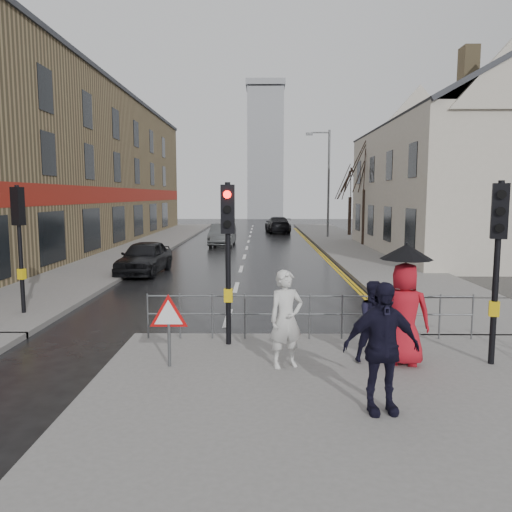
{
  "coord_description": "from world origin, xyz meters",
  "views": [
    {
      "loc": [
        0.88,
        -10.07,
        3.27
      ],
      "look_at": [
        0.73,
        5.15,
        1.42
      ],
      "focal_mm": 35.0,
      "sensor_mm": 36.0,
      "label": 1
    }
  ],
  "objects_px": {
    "pedestrian_d": "(381,348)",
    "car_parked": "(144,257)",
    "pedestrian_b": "(375,322)",
    "pedestrian_with_umbrella": "(405,302)",
    "car_mid": "(223,235)",
    "pedestrian_a": "(286,319)"
  },
  "relations": [
    {
      "from": "pedestrian_d",
      "to": "pedestrian_with_umbrella",
      "type": "bearing_deg",
      "value": 59.58
    },
    {
      "from": "pedestrian_d",
      "to": "pedestrian_a",
      "type": "bearing_deg",
      "value": 117.12
    },
    {
      "from": "pedestrian_a",
      "to": "pedestrian_b",
      "type": "relative_size",
      "value": 1.16
    },
    {
      "from": "pedestrian_a",
      "to": "pedestrian_d",
      "type": "bearing_deg",
      "value": -77.94
    },
    {
      "from": "pedestrian_b",
      "to": "car_parked",
      "type": "bearing_deg",
      "value": 107.11
    },
    {
      "from": "pedestrian_a",
      "to": "pedestrian_with_umbrella",
      "type": "xyz_separation_m",
      "value": [
        2.19,
        0.15,
        0.28
      ]
    },
    {
      "from": "pedestrian_a",
      "to": "pedestrian_with_umbrella",
      "type": "relative_size",
      "value": 0.79
    },
    {
      "from": "pedestrian_with_umbrella",
      "to": "pedestrian_d",
      "type": "height_order",
      "value": "pedestrian_with_umbrella"
    },
    {
      "from": "pedestrian_with_umbrella",
      "to": "pedestrian_d",
      "type": "bearing_deg",
      "value": -113.96
    },
    {
      "from": "pedestrian_b",
      "to": "pedestrian_with_umbrella",
      "type": "bearing_deg",
      "value": -30.98
    },
    {
      "from": "car_mid",
      "to": "pedestrian_a",
      "type": "bearing_deg",
      "value": -81.73
    },
    {
      "from": "pedestrian_with_umbrella",
      "to": "pedestrian_d",
      "type": "distance_m",
      "value": 2.27
    },
    {
      "from": "pedestrian_with_umbrella",
      "to": "car_parked",
      "type": "relative_size",
      "value": 0.55
    },
    {
      "from": "pedestrian_d",
      "to": "car_parked",
      "type": "bearing_deg",
      "value": 109.28
    },
    {
      "from": "pedestrian_b",
      "to": "car_mid",
      "type": "height_order",
      "value": "pedestrian_b"
    },
    {
      "from": "car_parked",
      "to": "car_mid",
      "type": "xyz_separation_m",
      "value": [
        2.37,
        11.98,
        0.02
      ]
    },
    {
      "from": "car_parked",
      "to": "pedestrian_a",
      "type": "bearing_deg",
      "value": -61.77
    },
    {
      "from": "pedestrian_b",
      "to": "car_mid",
      "type": "relative_size",
      "value": 0.36
    },
    {
      "from": "pedestrian_b",
      "to": "pedestrian_a",
      "type": "bearing_deg",
      "value": 175.74
    },
    {
      "from": "pedestrian_d",
      "to": "car_mid",
      "type": "bearing_deg",
      "value": 92.92
    },
    {
      "from": "pedestrian_b",
      "to": "pedestrian_d",
      "type": "distance_m",
      "value": 2.26
    },
    {
      "from": "pedestrian_with_umbrella",
      "to": "car_mid",
      "type": "relative_size",
      "value": 0.52
    }
  ]
}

